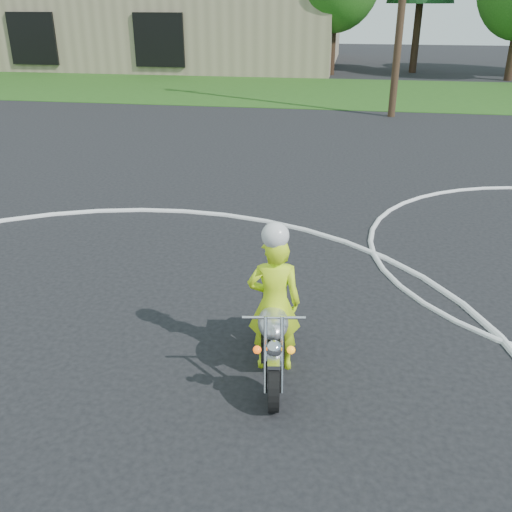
# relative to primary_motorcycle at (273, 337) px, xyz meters

# --- Properties ---
(grass_strip) EXTENTS (120.00, 10.00, 0.02)m
(grass_strip) POSITION_rel_primary_motorcycle_xyz_m (-2.73, 23.44, -0.51)
(grass_strip) COLOR #1E4714
(grass_strip) RESTS_ON ground
(course_markings) EXTENTS (19.05, 19.05, 0.12)m
(course_markings) POSITION_rel_primary_motorcycle_xyz_m (-0.56, 0.79, -0.51)
(course_markings) COLOR silver
(course_markings) RESTS_ON ground
(primary_motorcycle) EXTENTS (0.70, 2.01, 1.06)m
(primary_motorcycle) POSITION_rel_primary_motorcycle_xyz_m (0.00, 0.00, 0.00)
(primary_motorcycle) COLOR black
(primary_motorcycle) RESTS_ON ground
(rider_primary_grp) EXTENTS (0.71, 0.52, 1.97)m
(rider_primary_grp) POSITION_rel_primary_motorcycle_xyz_m (-0.01, 0.14, 0.43)
(rider_primary_grp) COLOR #D6FF1A
(rider_primary_grp) RESTS_ON ground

